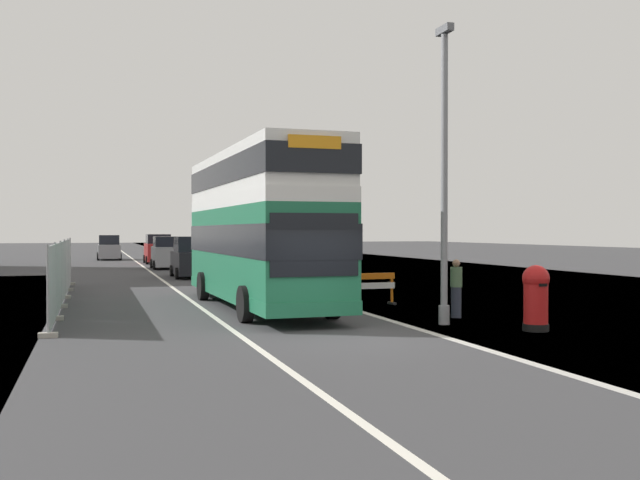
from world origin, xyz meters
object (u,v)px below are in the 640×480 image
at_px(car_oncoming_near, 191,258).
at_px(car_receding_far, 158,250).
at_px(pedestrian_at_kerb, 456,288).
at_px(lamppost_foreground, 444,184).
at_px(double_decker_bus, 258,226).
at_px(car_receding_mid, 167,254).
at_px(car_far_side, 109,248).
at_px(red_pillar_postbox, 536,295).
at_px(roadworks_barrier, 369,285).

relative_size(car_oncoming_near, car_receding_far, 1.02).
bearing_deg(pedestrian_at_kerb, lamppost_foreground, -129.27).
distance_m(double_decker_bus, car_receding_mid, 25.33).
xyz_separation_m(car_far_side, pedestrian_at_kerb, (8.58, -45.97, -0.15)).
bearing_deg(car_oncoming_near, car_far_side, 98.08).
bearing_deg(lamppost_foreground, car_oncoming_near, 100.31).
distance_m(red_pillar_postbox, roadworks_barrier, 7.19).
height_order(lamppost_foreground, roadworks_barrier, lamppost_foreground).
bearing_deg(red_pillar_postbox, roadworks_barrier, 103.58).
bearing_deg(red_pillar_postbox, car_oncoming_near, 103.31).
relative_size(lamppost_foreground, car_far_side, 1.81).
xyz_separation_m(car_oncoming_near, car_receding_far, (-0.24, 17.45, 0.03)).
xyz_separation_m(double_decker_bus, car_oncoming_near, (-0.12, 15.92, -1.63)).
height_order(double_decker_bus, car_far_side, double_decker_bus).
distance_m(double_decker_bus, lamppost_foreground, 6.79).
bearing_deg(double_decker_bus, pedestrian_at_kerb, -41.84).
distance_m(red_pillar_postbox, car_receding_mid, 33.12).
bearing_deg(car_receding_far, car_oncoming_near, -89.20).
bearing_deg(roadworks_barrier, pedestrian_at_kerb, -74.32).
bearing_deg(double_decker_bus, car_receding_far, 90.63).
bearing_deg(roadworks_barrier, double_decker_bus, 174.66).
bearing_deg(car_far_side, car_receding_far, -67.65).
height_order(double_decker_bus, car_receding_mid, double_decker_bus).
bearing_deg(double_decker_bus, lamppost_foreground, -55.67).
distance_m(car_receding_far, car_far_side, 8.98).
bearing_deg(car_receding_mid, double_decker_bus, -88.97).
relative_size(car_oncoming_near, car_receding_mid, 1.14).
xyz_separation_m(car_receding_mid, pedestrian_at_kerb, (5.25, -29.57, -0.16)).
height_order(double_decker_bus, roadworks_barrier, double_decker_bus).
height_order(roadworks_barrier, pedestrian_at_kerb, pedestrian_at_kerb).
xyz_separation_m(roadworks_barrier, pedestrian_at_kerb, (1.11, -3.95, 0.17)).
bearing_deg(roadworks_barrier, car_oncoming_near, 103.19).
distance_m(lamppost_foreground, red_pillar_postbox, 3.70).
distance_m(lamppost_foreground, roadworks_barrier, 6.02).
bearing_deg(pedestrian_at_kerb, car_receding_far, 97.81).
xyz_separation_m(roadworks_barrier, car_oncoming_near, (-3.81, 16.27, 0.34)).
bearing_deg(red_pillar_postbox, car_far_side, 100.58).
relative_size(lamppost_foreground, roadworks_barrier, 4.33).
xyz_separation_m(car_receding_far, car_far_side, (-3.42, 8.31, -0.06)).
bearing_deg(car_receding_far, roadworks_barrier, -83.14).
relative_size(double_decker_bus, car_oncoming_near, 2.68).
relative_size(roadworks_barrier, car_receding_mid, 0.48).
bearing_deg(car_oncoming_near, double_decker_bus, -89.56).
xyz_separation_m(car_receding_mid, car_receding_far, (0.09, 8.10, 0.05)).
distance_m(double_decker_bus, car_oncoming_near, 16.01).
height_order(car_receding_mid, pedestrian_at_kerb, car_receding_mid).
distance_m(car_receding_far, pedestrian_at_kerb, 38.02).
bearing_deg(car_oncoming_near, car_receding_mid, 92.02).
bearing_deg(pedestrian_at_kerb, roadworks_barrier, 105.68).
bearing_deg(lamppost_foreground, red_pillar_postbox, -48.39).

